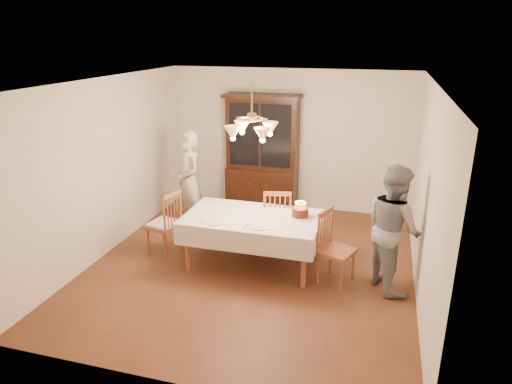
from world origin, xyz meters
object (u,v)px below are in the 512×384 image
(chair_far_side, at_px, (277,222))
(elderly_woman, at_px, (190,181))
(china_hutch, at_px, (262,155))
(birthday_cake, at_px, (300,213))
(dining_table, at_px, (252,221))

(chair_far_side, height_order, elderly_woman, elderly_woman)
(china_hutch, relative_size, elderly_woman, 1.29)
(china_hutch, bearing_deg, birthday_cake, -62.23)
(chair_far_side, relative_size, elderly_woman, 0.60)
(dining_table, distance_m, chair_far_side, 0.69)
(china_hutch, height_order, birthday_cake, china_hutch)
(china_hutch, bearing_deg, dining_table, -78.53)
(birthday_cake, bearing_deg, dining_table, -167.38)
(chair_far_side, bearing_deg, birthday_cake, -46.89)
(china_hutch, relative_size, birthday_cake, 7.20)
(dining_table, height_order, china_hutch, china_hutch)
(elderly_woman, bearing_deg, dining_table, 7.76)
(chair_far_side, distance_m, birthday_cake, 0.73)
(dining_table, relative_size, elderly_woman, 1.13)
(dining_table, height_order, chair_far_side, chair_far_side)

